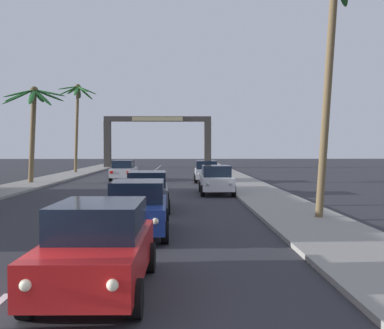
{
  "coord_description": "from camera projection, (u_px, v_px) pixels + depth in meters",
  "views": [
    {
      "loc": [
        3.22,
        -6.58,
        2.72
      ],
      "look_at": [
        3.54,
        8.0,
        2.2
      ],
      "focal_mm": 44.21,
      "sensor_mm": 36.0,
      "label": 1
    }
  ],
  "objects": [
    {
      "name": "palm_left_farthest",
      "position": [
        77.0,
        107.0,
        49.77
      ],
      "size": [
        4.21,
        4.06,
        9.44
      ],
      "color": "brown",
      "rests_on": "ground"
    },
    {
      "name": "sedan_lead_at_stop_bar",
      "position": [
        98.0,
        246.0,
        8.92
      ],
      "size": [
        1.99,
        4.47,
        1.68
      ],
      "color": "red",
      "rests_on": "ground"
    },
    {
      "name": "sidewalk_right",
      "position": [
        262.0,
        194.0,
        26.75
      ],
      "size": [
        3.2,
        110.0,
        0.14
      ],
      "primitive_type": "cube",
      "color": "gray",
      "rests_on": "ground"
    },
    {
      "name": "sedan_oncoming_far",
      "position": [
        124.0,
        170.0,
        39.38
      ],
      "size": [
        2.04,
        4.49,
        1.68
      ],
      "color": "silver",
      "rests_on": "ground"
    },
    {
      "name": "lane_markings",
      "position": [
        131.0,
        197.0,
        26.01
      ],
      "size": [
        4.28,
        86.43,
        0.01
      ],
      "color": "silver",
      "rests_on": "ground"
    },
    {
      "name": "town_gateway_arch",
      "position": [
        158.0,
        135.0,
        63.68
      ],
      "size": [
        14.42,
        0.9,
        6.96
      ],
      "color": "#423D38",
      "rests_on": "ground"
    },
    {
      "name": "palm_right_second",
      "position": [
        331.0,
        20.0,
        17.39
      ],
      "size": [
        4.58,
        4.33,
        10.05
      ],
      "color": "brown",
      "rests_on": "ground"
    },
    {
      "name": "sedan_parked_nearest_kerb",
      "position": [
        216.0,
        180.0,
        27.66
      ],
      "size": [
        1.95,
        4.45,
        1.68
      ],
      "color": "silver",
      "rests_on": "ground"
    },
    {
      "name": "palm_left_third",
      "position": [
        33.0,
        112.0,
        35.24
      ],
      "size": [
        4.92,
        4.71,
        7.3
      ],
      "color": "brown",
      "rests_on": "ground"
    },
    {
      "name": "sedan_parked_mid_kerb",
      "position": [
        206.0,
        171.0,
        37.6
      ],
      "size": [
        1.98,
        4.47,
        1.68
      ],
      "color": "silver",
      "rests_on": "ground"
    },
    {
      "name": "sedan_fifth_in_queue",
      "position": [
        147.0,
        191.0,
        20.58
      ],
      "size": [
        2.09,
        4.51,
        1.68
      ],
      "color": "#4C515B",
      "rests_on": "ground"
    },
    {
      "name": "sedan_third_in_queue",
      "position": [
        138.0,
        207.0,
        14.75
      ],
      "size": [
        2.03,
        4.48,
        1.68
      ],
      "color": "navy",
      "rests_on": "ground"
    }
  ]
}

